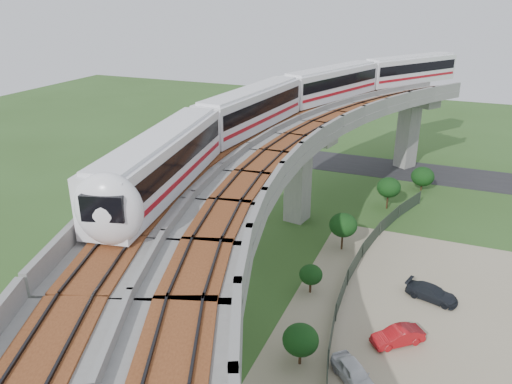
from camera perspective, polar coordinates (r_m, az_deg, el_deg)
ground at (r=43.17m, az=-0.77°, el=-8.36°), size 160.00×160.00×0.00m
dirt_lot at (r=38.96m, az=17.87°, el=-13.26°), size 18.00×26.00×0.04m
asphalt_road at (r=69.42m, az=8.91°, el=3.44°), size 60.00×8.00×0.03m
viaduct at (r=38.11m, az=4.49°, el=2.36°), size 19.58×73.98×11.40m
metro_train at (r=48.84m, az=6.34°, el=10.65°), size 17.53×60.07×3.64m
fence at (r=40.52m, az=12.23°, el=-9.89°), size 3.87×38.73×1.50m
tree_0 at (r=61.24m, az=18.51°, el=1.70°), size 2.63×2.63×2.86m
tree_1 at (r=54.79m, az=14.93°, el=0.51°), size 2.51×2.51×3.50m
tree_2 at (r=45.17m, az=9.94°, el=-3.75°), size 2.52×2.52×3.52m
tree_3 at (r=39.00m, az=6.29°, el=-9.37°), size 1.81×1.81×2.38m
tree_4 at (r=32.15m, az=5.12°, el=-16.48°), size 2.28×2.28×2.84m
car_white at (r=32.12m, az=11.17°, el=-19.70°), size 3.62×3.74×1.27m
car_red at (r=35.58m, az=15.88°, el=-15.56°), size 3.54×3.23×1.17m
car_dark at (r=40.73m, az=19.45°, el=-10.82°), size 4.15×2.54×1.12m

